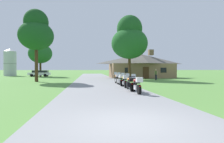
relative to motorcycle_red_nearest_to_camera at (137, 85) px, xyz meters
name	(u,v)px	position (x,y,z in m)	size (l,w,h in m)	color
ground_plane	(98,81)	(-2.02, 13.35, -0.62)	(500.00, 500.00, 0.00)	#56893D
asphalt_driveway	(98,82)	(-2.02, 11.35, -0.59)	(6.40, 80.00, 0.06)	gray
motorcycle_red_nearest_to_camera	(137,85)	(0.00, 0.00, 0.00)	(0.66, 2.08, 1.30)	black
motorcycle_orange_second_in_row	(130,83)	(-0.09, 1.60, -0.01)	(0.72, 2.08, 1.30)	black
motorcycle_yellow_third_in_row	(124,81)	(-0.05, 4.03, 0.00)	(0.66, 2.08, 1.30)	black
motorcycle_white_fourth_in_row	(121,80)	(-0.11, 5.68, -0.01)	(0.73, 2.08, 1.30)	black
motorcycle_orange_farthest_in_row	(117,79)	(-0.10, 8.09, 0.00)	(0.66, 2.08, 1.30)	black
stone_lodge	(141,66)	(6.85, 22.21, 1.78)	(12.44, 7.10, 5.55)	#896B4C
bystander_tan_shirt_near_lodge	(156,74)	(7.43, 15.53, 0.33)	(0.48, 0.38, 1.69)	navy
bystander_olive_shirt_beside_signpost	(156,74)	(7.06, 14.67, 0.33)	(0.27, 0.55, 1.69)	black
tree_by_lodge_front	(129,39)	(3.33, 16.62, 5.96)	(5.89, 5.89, 10.44)	#422D19
tree_left_near	(36,32)	(-10.28, 13.28, 6.10)	(4.57, 4.57, 9.74)	#422D19
tree_left_far	(40,51)	(-14.09, 30.10, 5.18)	(5.14, 5.14, 9.18)	#422D19
metal_silo_distant	(10,62)	(-22.76, 35.59, 2.79)	(2.97, 2.97, 6.80)	#B2B7BC
parked_white_suv_far_left	(40,73)	(-14.20, 29.97, 0.16)	(4.62, 1.95, 1.40)	silver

